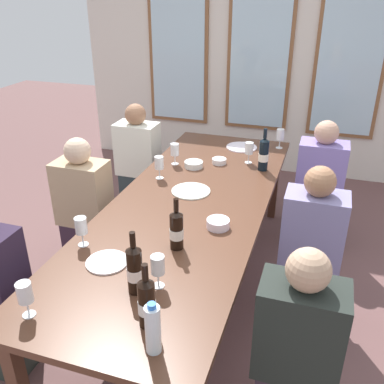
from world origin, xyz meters
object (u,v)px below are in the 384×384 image
Objects in this scene: white_plate_0 at (242,147)px; wine_bottle_2 at (135,269)px; dining_table at (189,211)px; wine_glass_6 at (280,135)px; wine_bottle_3 at (264,154)px; water_bottle at (153,329)px; tasting_bowl_0 at (218,224)px; wine_glass_5 at (159,164)px; wine_glass_2 at (81,226)px; wine_bottle_0 at (177,230)px; white_plate_2 at (191,191)px; wine_glass_0 at (175,150)px; wine_glass_1 at (158,266)px; tasting_bowl_2 at (219,161)px; wine_glass_3 at (25,294)px; tasting_bowl_1 at (194,164)px; wine_glass_4 at (249,149)px; seated_person_1 at (296,357)px; seated_person_3 at (318,189)px; white_plate_1 at (107,262)px; seated_person_5 at (310,251)px; seated_person_4 at (85,213)px; seated_person_2 at (138,165)px; wine_bottle_1 at (147,302)px.

white_plate_0 is 0.83× the size of wine_bottle_2.
dining_table is 16.34× the size of wine_glass_6.
water_bottle is (-0.11, -1.97, -0.02)m from wine_bottle_3.
wine_glass_5 is (-0.61, 0.56, 0.09)m from tasting_bowl_0.
wine_bottle_0 is at bearing 14.94° from wine_glass_2.
wine_glass_0 reaches higher than white_plate_2.
wine_bottle_2 is at bearing -107.76° from tasting_bowl_0.
wine_glass_5 is at bearing 111.64° from wine_glass_1.
wine_glass_3 is at bearing -100.20° from tasting_bowl_2.
wine_glass_1 is at bearing -78.78° from tasting_bowl_1.
wine_glass_2 and wine_glass_4 have the same top height.
wine_bottle_0 is 0.28× the size of seated_person_1.
tasting_bowl_2 is at bearing -164.36° from seated_person_3.
white_plate_1 is 1.29× the size of wine_glass_5.
wine_bottle_0 reaches higher than white_plate_1.
wine_bottle_3 is 1.59m from wine_glass_2.
wine_bottle_3 is at bearing 78.73° from wine_bottle_2.
white_plate_1 is at bearing -99.38° from white_plate_2.
wine_glass_3 is 0.16× the size of seated_person_5.
wine_glass_1 is 0.16× the size of seated_person_1.
white_plate_2 is 0.44m from tasting_bowl_1.
wine_bottle_0 is 1.68m from seated_person_3.
seated_person_4 reaches higher than water_bottle.
wine_bottle_0 is 0.53m from wine_glass_2.
seated_person_1 is at bearing -48.77° from seated_person_2.
water_bottle is at bearing -57.60° from wine_bottle_1.
wine_bottle_3 is at bearing 81.35° from wine_glass_1.
wine_glass_5 is at bearing 85.94° from wine_glass_2.
wine_glass_5 is (-0.30, 0.15, 0.11)m from white_plate_2.
water_bottle is at bearing -41.12° from wine_glass_2.
seated_person_5 reaches higher than white_plate_1.
wine_bottle_0 is (0.15, -0.70, 0.11)m from white_plate_2.
tasting_bowl_0 is at bearing -12.69° from seated_person_4.
seated_person_2 is at bearing 104.19° from wine_glass_2.
seated_person_5 is at bearing 90.00° from seated_person_1.
tasting_bowl_0 is 0.80× the size of wine_glass_2.
wine_glass_2 reaches higher than white_plate_2.
wine_glass_4 is at bearing 140.43° from wine_bottle_3.
seated_person_4 is at bearing 167.31° from tasting_bowl_0.
white_plate_0 is (0.11, 1.15, 0.06)m from dining_table.
wine_bottle_1 is at bearing -48.19° from seated_person_4.
seated_person_1 is at bearing -47.94° from dining_table.
wine_bottle_2 is 0.30× the size of seated_person_5.
tasting_bowl_0 is 0.65m from seated_person_5.
seated_person_3 is (0.98, 0.36, -0.24)m from tasting_bowl_1.
white_plate_1 is 0.36m from wine_glass_1.
tasting_bowl_1 is (-0.27, -0.56, 0.02)m from white_plate_0.
tasting_bowl_1 is at bearing 84.36° from wine_glass_3.
seated_person_3 reaches higher than wine_bottle_0.
seated_person_2 is at bearing -166.94° from wine_glass_6.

